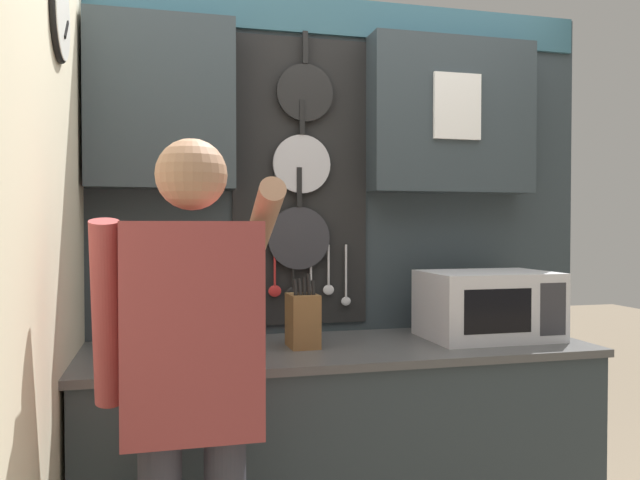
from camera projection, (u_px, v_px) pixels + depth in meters
The scene contains 7 objects.
base_cabinet_counter at pixel (341, 461), 2.48m from camera, with size 1.99×0.68×0.92m.
back_wall_unit at pixel (324, 205), 2.75m from camera, with size 2.56×0.22×2.40m.
side_wall at pixel (48, 285), 1.85m from camera, with size 0.07×1.60×2.40m.
microwave at pixel (487, 305), 2.62m from camera, with size 0.53×0.38×0.28m.
knife_block at pixel (303, 320), 2.43m from camera, with size 0.11×0.15×0.29m.
utensil_crock at pixel (195, 330), 2.33m from camera, with size 0.12×0.12×0.35m.
person at pixel (192, 374), 1.76m from camera, with size 0.54×0.61×1.63m.
Camera 1 is at (-0.68, -2.36, 1.39)m, focal length 35.00 mm.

